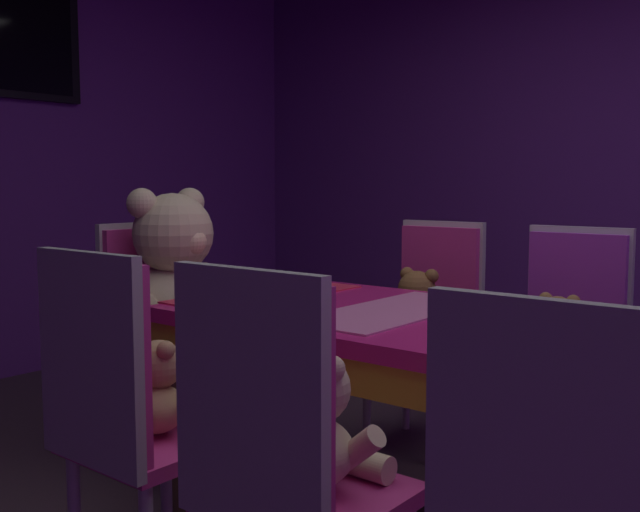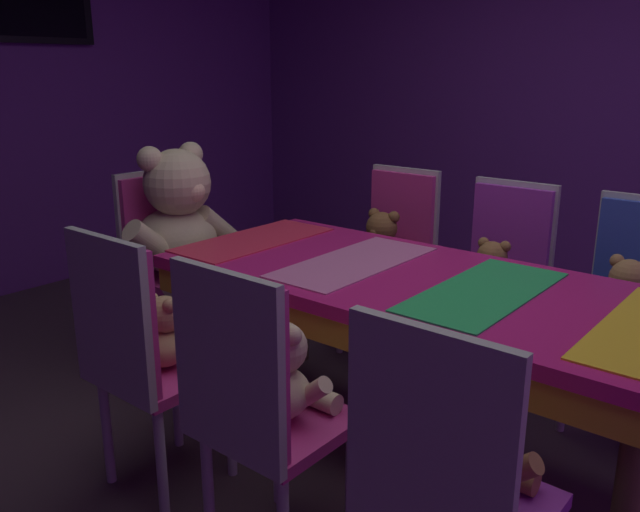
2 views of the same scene
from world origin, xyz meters
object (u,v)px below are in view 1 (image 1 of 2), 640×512
teddy_right_1 (556,337)px  chair_left_1 (274,446)px  teddy_left_0 (597,504)px  chair_right_2 (433,309)px  chair_right_1 (570,327)px  teddy_left_2 (161,393)px  banquet_table (473,351)px  chair_left_2 (117,397)px  king_teddy_bear (176,281)px  teddy_left_1 (318,429)px  teddy_right_2 (416,312)px  throne_chair (151,312)px

teddy_right_1 → chair_left_1: bearing=-0.6°
teddy_left_0 → chair_right_2: bearing=38.4°
chair_left_1 → chair_right_1: 1.69m
teddy_left_2 → teddy_right_1: bearing=-22.7°
teddy_left_2 → chair_left_1: bearing=-104.8°
chair_right_1 → banquet_table: bearing=0.4°
chair_left_2 → king_teddy_bear: size_ratio=1.38×
teddy_left_1 → teddy_right_2: teddy_right_2 is taller
teddy_right_1 → throne_chair: throne_chair is taller
banquet_table → teddy_left_1: bearing=178.3°
teddy_right_1 → throne_chair: bearing=-66.1°
king_teddy_bear → teddy_left_2: bearing=-42.2°
teddy_right_2 → king_teddy_bear: (-0.71, 0.74, 0.15)m
throne_chair → banquet_table: bearing=-0.0°
chair_left_1 → teddy_right_2: (1.57, 0.61, 0.00)m
teddy_right_1 → chair_right_2: (0.17, 0.63, 0.02)m
banquet_table → throne_chair: size_ratio=2.05×
banquet_table → chair_right_2: (0.86, 0.64, -0.06)m
chair_left_2 → chair_right_1: 1.78m
teddy_right_1 → teddy_right_2: bearing=-92.5°
banquet_table → chair_right_1: bearing=0.4°
teddy_left_2 → chair_right_1: 1.64m
banquet_table → teddy_left_2: banquet_table is taller
teddy_left_0 → chair_right_1: bearing=21.7°
teddy_left_0 → teddy_left_1: bearing=90.0°
king_teddy_bear → teddy_right_2: bearing=43.9°
teddy_left_1 → teddy_left_2: (0.00, 0.57, -0.02)m
teddy_left_2 → throne_chair: 1.19m
teddy_left_2 → teddy_right_1: teddy_right_1 is taller
banquet_table → teddy_right_1: 0.69m
teddy_left_2 → teddy_right_2: bearing=2.0°
chair_left_1 → chair_right_2: 1.82m
teddy_left_1 → chair_left_2: chair_left_2 is taller
teddy_left_2 → teddy_right_2: 1.42m
banquet_table → chair_left_2: bearing=145.5°
chair_left_1 → king_teddy_bear: king_teddy_bear is taller
chair_left_2 → chair_right_2: size_ratio=1.00×
chair_left_1 → teddy_left_1: bearing=0.0°
chair_left_2 → chair_right_2: bearing=1.6°
chair_right_1 → teddy_right_2: size_ratio=2.82×
teddy_left_1 → throne_chair: size_ratio=0.34×
banquet_table → chair_right_1: size_ratio=2.05×
teddy_left_1 → teddy_right_1: size_ratio=1.13×
banquet_table → teddy_left_0: bearing=-139.6°
chair_left_1 → chair_right_1: bearing=-0.6°
chair_left_1 → teddy_left_1: 0.15m
king_teddy_bear → teddy_left_0: bearing=-19.8°
teddy_left_1 → king_teddy_bear: 1.54m
banquet_table → chair_left_2: (-0.85, 0.59, -0.06)m
banquet_table → teddy_left_2: 0.93m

